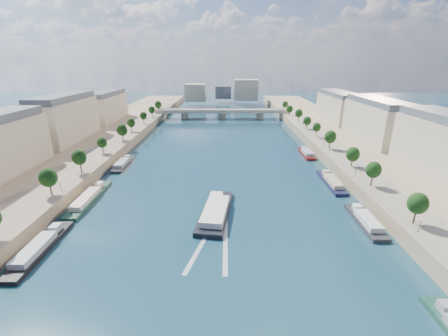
{
  "coord_description": "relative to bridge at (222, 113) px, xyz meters",
  "views": [
    {
      "loc": [
        2.89,
        -22.04,
        46.92
      ],
      "look_at": [
        2.23,
        94.14,
        5.0
      ],
      "focal_mm": 24.0,
      "sensor_mm": 36.0,
      "label": 1
    }
  ],
  "objects": [
    {
      "name": "pave_right",
      "position": [
        57.0,
        -132.79,
        -0.03
      ],
      "size": [
        14.0,
        520.0,
        0.1
      ],
      "primitive_type": "cube",
      "color": "gray",
      "rests_on": "quay_right"
    },
    {
      "name": "buildings_right",
      "position": [
        85.0,
        -120.79,
        11.37
      ],
      "size": [
        16.0,
        226.0,
        23.2
      ],
      "color": "beige",
      "rests_on": "ground"
    },
    {
      "name": "buildings_left",
      "position": [
        -85.0,
        -120.79,
        11.37
      ],
      "size": [
        16.0,
        226.0,
        23.2
      ],
      "color": "beige",
      "rests_on": "ground"
    },
    {
      "name": "quay_left",
      "position": [
        -72.0,
        -132.79,
        -2.58
      ],
      "size": [
        44.0,
        520.0,
        5.0
      ],
      "primitive_type": "cube",
      "color": "#9E8460",
      "rests_on": "ground"
    },
    {
      "name": "moored_barges_right",
      "position": [
        45.5,
        -178.61,
        -4.24
      ],
      "size": [
        5.0,
        160.97,
        3.6
      ],
      "color": "black",
      "rests_on": "ground"
    },
    {
      "name": "trees_left",
      "position": [
        -55.0,
        -130.79,
        5.39
      ],
      "size": [
        4.8,
        268.8,
        8.26
      ],
      "color": "#382B1E",
      "rests_on": "ground"
    },
    {
      "name": "pave_left",
      "position": [
        -57.0,
        -132.79,
        -0.03
      ],
      "size": [
        14.0,
        520.0,
        0.1
      ],
      "primitive_type": "cube",
      "color": "gray",
      "rests_on": "quay_left"
    },
    {
      "name": "skyline",
      "position": [
        3.19,
        86.73,
        9.57
      ],
      "size": [
        79.0,
        42.0,
        22.0
      ],
      "color": "beige",
      "rests_on": "ground"
    },
    {
      "name": "ground",
      "position": [
        0.0,
        -132.79,
        -5.08
      ],
      "size": [
        700.0,
        700.0,
        0.0
      ],
      "primitive_type": "plane",
      "color": "#0D283A",
      "rests_on": "ground"
    },
    {
      "name": "bridge",
      "position": [
        0.0,
        0.0,
        0.0
      ],
      "size": [
        112.0,
        12.0,
        8.15
      ],
      "color": "#C1B79E",
      "rests_on": "ground"
    },
    {
      "name": "tour_barge",
      "position": [
        -0.34,
        -169.05,
        -3.95
      ],
      "size": [
        11.93,
        30.1,
        3.98
      ],
      "rotation": [
        0.0,
        0.0,
        -0.12
      ],
      "color": "black",
      "rests_on": "ground"
    },
    {
      "name": "moored_barges_left",
      "position": [
        -45.5,
        -187.05,
        -4.24
      ],
      "size": [
        5.0,
        151.98,
        3.6
      ],
      "color": "#161C31",
      "rests_on": "ground"
    },
    {
      "name": "quay_right",
      "position": [
        72.0,
        -132.79,
        -2.58
      ],
      "size": [
        44.0,
        520.0,
        5.0
      ],
      "primitive_type": "cube",
      "color": "#9E8460",
      "rests_on": "ground"
    },
    {
      "name": "wake",
      "position": [
        -0.34,
        -185.61,
        -5.06
      ],
      "size": [
        10.78,
        26.0,
        0.04
      ],
      "color": "silver",
      "rests_on": "ground"
    },
    {
      "name": "lamps_right",
      "position": [
        52.5,
        -127.79,
        2.7
      ],
      "size": [
        0.36,
        200.36,
        4.28
      ],
      "color": "black",
      "rests_on": "ground"
    },
    {
      "name": "trees_right",
      "position": [
        55.0,
        -122.79,
        5.39
      ],
      "size": [
        4.8,
        268.8,
        8.26
      ],
      "color": "#382B1E",
      "rests_on": "ground"
    },
    {
      "name": "lamps_left",
      "position": [
        -52.5,
        -142.79,
        2.7
      ],
      "size": [
        0.36,
        200.36,
        4.28
      ],
      "color": "black",
      "rests_on": "ground"
    }
  ]
}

